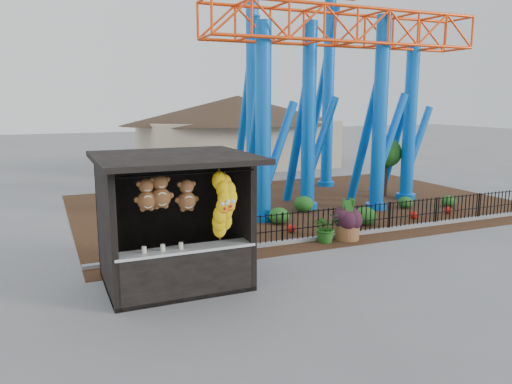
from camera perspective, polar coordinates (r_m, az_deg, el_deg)
name	(u,v)px	position (r m, az deg, el deg)	size (l,w,h in m)	color
ground	(308,281)	(12.42, 5.93, -10.04)	(120.00, 120.00, 0.00)	slate
mulch_bed	(298,204)	(21.03, 4.78, -1.43)	(18.00, 12.00, 0.02)	#331E11
curb	(369,232)	(16.90, 12.83, -4.45)	(18.00, 0.18, 0.12)	gray
prize_booth	(177,223)	(11.72, -9.03, -3.57)	(3.50, 3.40, 3.12)	black
picket_fence	(392,216)	(17.33, 15.30, -2.69)	(12.20, 0.06, 1.00)	black
roller_coaster	(322,48)	(21.42, 7.50, 16.04)	(11.00, 6.37, 10.82)	blue
terracotta_planter	(347,231)	(16.00, 10.38, -4.37)	(0.76, 0.76, 0.57)	brown
planter_foliage	(348,212)	(15.86, 10.45, -2.25)	(0.70, 0.70, 0.64)	black
potted_plant	(326,227)	(15.55, 8.02, -3.99)	(0.87, 0.75, 0.96)	#2B591A
landscaping	(348,210)	(18.96, 10.46, -2.00)	(8.30, 3.50, 0.64)	#1F5619
pavilion	(238,120)	(32.35, -2.12, 8.24)	(15.00, 15.00, 4.80)	#BFAD8C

